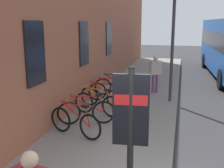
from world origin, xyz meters
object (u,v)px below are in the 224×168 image
at_px(bicycle_by_door, 75,122).
at_px(bicycle_end_of_row, 103,97).
at_px(pedestrian_by_facade, 155,70).
at_px(street_lamp, 174,19).
at_px(bicycle_under_window, 115,86).
at_px(transit_info_sign, 131,120).
at_px(bicycle_leaning_wall, 98,104).
at_px(bicycle_far_end, 111,91).
at_px(bicycle_mid_rack, 87,112).

height_order(bicycle_by_door, bicycle_end_of_row, same).
bearing_deg(pedestrian_by_facade, street_lamp, -149.37).
relative_size(bicycle_end_of_row, pedestrian_by_facade, 1.07).
bearing_deg(bicycle_end_of_row, bicycle_under_window, -1.21).
xyz_separation_m(bicycle_end_of_row, transit_info_sign, (-5.38, -2.04, 1.21)).
relative_size(bicycle_end_of_row, transit_info_sign, 0.73).
bearing_deg(bicycle_leaning_wall, bicycle_far_end, 1.17).
bearing_deg(bicycle_far_end, street_lamp, -78.78).
height_order(bicycle_end_of_row, transit_info_sign, transit_info_sign).
xyz_separation_m(bicycle_leaning_wall, bicycle_under_window, (2.70, 0.06, -0.00)).
bearing_deg(bicycle_under_window, bicycle_by_door, 179.75).
xyz_separation_m(bicycle_under_window, street_lamp, (-0.40, -2.32, 2.78)).
distance_m(pedestrian_by_facade, street_lamp, 2.59).
height_order(bicycle_by_door, street_lamp, street_lamp).
distance_m(bicycle_mid_rack, bicycle_end_of_row, 1.78).
bearing_deg(bicycle_leaning_wall, street_lamp, -44.43).
height_order(bicycle_mid_rack, bicycle_leaning_wall, same).
height_order(pedestrian_by_facade, street_lamp, street_lamp).
bearing_deg(bicycle_end_of_row, street_lamp, -59.01).
bearing_deg(bicycle_leaning_wall, bicycle_end_of_row, 6.03).
bearing_deg(pedestrian_by_facade, bicycle_by_door, 163.18).
height_order(bicycle_far_end, transit_info_sign, transit_info_sign).
bearing_deg(bicycle_under_window, bicycle_far_end, -178.77).
bearing_deg(street_lamp, pedestrian_by_facade, 30.63).
relative_size(bicycle_mid_rack, pedestrian_by_facade, 1.03).
relative_size(bicycle_by_door, bicycle_leaning_wall, 0.97).
height_order(bicycle_far_end, bicycle_under_window, same).
height_order(bicycle_leaning_wall, bicycle_under_window, same).
relative_size(bicycle_by_door, street_lamp, 0.32).
xyz_separation_m(bicycle_mid_rack, pedestrian_by_facade, (4.42, -1.61, 0.62)).
relative_size(bicycle_end_of_row, street_lamp, 0.33).
bearing_deg(transit_info_sign, bicycle_leaning_wall, 23.37).
bearing_deg(bicycle_end_of_row, pedestrian_by_facade, -31.75).
bearing_deg(bicycle_end_of_row, bicycle_by_door, -179.61).
relative_size(pedestrian_by_facade, street_lamp, 0.31).
bearing_deg(bicycle_far_end, bicycle_under_window, 1.23).
xyz_separation_m(bicycle_by_door, transit_info_sign, (-2.68, -2.02, 1.21)).
bearing_deg(transit_info_sign, bicycle_far_end, 17.33).
distance_m(bicycle_mid_rack, street_lamp, 4.84).
bearing_deg(bicycle_under_window, bicycle_end_of_row, 178.79).
xyz_separation_m(bicycle_far_end, bicycle_under_window, (0.85, 0.02, 0.00)).
height_order(bicycle_mid_rack, bicycle_under_window, same).
height_order(transit_info_sign, street_lamp, street_lamp).
xyz_separation_m(bicycle_leaning_wall, street_lamp, (2.31, -2.26, 2.78)).
xyz_separation_m(bicycle_mid_rack, bicycle_leaning_wall, (0.89, -0.07, 0.00)).
height_order(bicycle_far_end, pedestrian_by_facade, pedestrian_by_facade).
bearing_deg(bicycle_leaning_wall, bicycle_under_window, 1.19).
xyz_separation_m(bicycle_mid_rack, bicycle_far_end, (2.74, -0.04, 0.00)).
distance_m(bicycle_far_end, pedestrian_by_facade, 2.38).
relative_size(bicycle_by_door, pedestrian_by_facade, 1.03).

